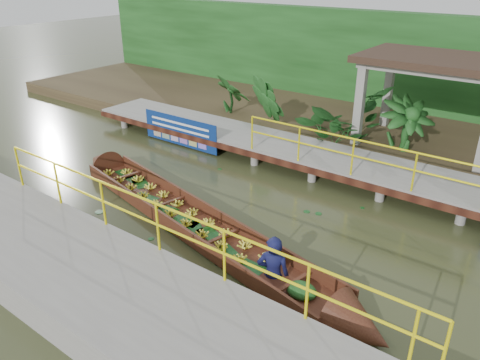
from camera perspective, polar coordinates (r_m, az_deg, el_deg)
The scene contains 9 objects.
ground at distance 11.95m, azimuth -1.76°, elevation -3.32°, with size 80.00×80.00×0.00m, color #2D3319.
land_strip at distance 17.88m, azimuth 13.41°, elevation 6.60°, with size 30.00×8.00×0.45m, color #302518.
far_dock at distance 14.33m, azimuth 6.82°, elevation 3.59°, with size 16.00×2.06×1.66m.
near_dock at distance 8.72m, azimuth -14.19°, elevation -13.91°, with size 18.00×2.40×1.73m.
pavilion at distance 15.21m, azimuth 23.00°, elevation 12.29°, with size 4.40×3.00×3.00m.
foliage_backdrop at distance 19.70m, azimuth 17.02°, elevation 13.24°, with size 30.00×0.80×4.00m, color #133912.
vendor_boat at distance 10.80m, azimuth -4.85°, elevation -5.29°, with size 10.50×3.18×2.22m.
blue_banner at distance 15.81m, azimuth -7.33°, elevation 5.95°, with size 3.16×0.04×0.99m.
tropical_plants at distance 14.85m, azimuth 18.20°, elevation 6.53°, with size 14.31×1.31×1.64m.
Camera 1 is at (6.58, -8.20, 5.67)m, focal length 35.00 mm.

